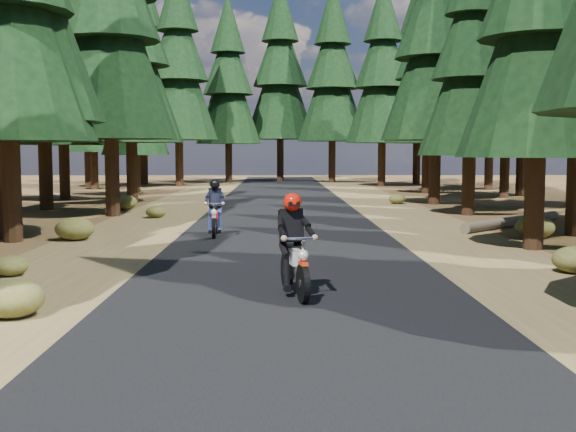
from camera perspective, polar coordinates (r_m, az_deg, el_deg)
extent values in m
plane|color=#473119|center=(13.19, 0.09, -5.35)|extent=(120.00, 120.00, 0.00)
cube|color=black|center=(18.13, -0.16, -2.46)|extent=(6.00, 100.00, 0.01)
cube|color=brown|center=(18.66, -14.44, -2.42)|extent=(3.20, 100.00, 0.01)
cube|color=brown|center=(18.76, 14.05, -2.37)|extent=(3.20, 100.00, 0.01)
cylinder|color=black|center=(20.41, -21.13, 5.55)|extent=(0.51, 0.51, 5.34)
cone|color=black|center=(20.72, -21.44, 14.82)|extent=(4.54, 4.54, 6.68)
cylinder|color=black|center=(18.54, 18.98, 4.42)|extent=(0.48, 0.48, 4.52)
cone|color=black|center=(18.73, 19.24, 13.08)|extent=(3.84, 3.84, 5.65)
cylinder|color=black|center=(21.32, -21.58, 6.96)|extent=(0.56, 0.56, 6.43)
cylinder|color=black|center=(27.56, -13.78, 5.94)|extent=(0.53, 0.53, 5.72)
cone|color=black|center=(27.85, -13.94, 13.31)|extent=(4.86, 4.86, 7.15)
cylinder|color=black|center=(27.98, 14.11, 4.68)|extent=(0.48, 0.48, 4.51)
cone|color=black|center=(28.11, 14.24, 10.43)|extent=(3.83, 3.83, 5.64)
cone|color=black|center=(28.37, 14.33, 14.51)|extent=(2.93, 2.93, 4.06)
cylinder|color=black|center=(31.32, -18.69, 6.29)|extent=(0.55, 0.55, 6.37)
cone|color=black|center=(31.68, -18.90, 13.50)|extent=(5.41, 5.41, 7.96)
cylinder|color=black|center=(31.65, 19.04, 6.36)|extent=(0.56, 0.56, 6.47)
cone|color=black|center=(32.01, 19.26, 13.61)|extent=(5.50, 5.50, 8.09)
cylinder|color=black|center=(34.41, -12.26, 5.71)|extent=(0.53, 0.53, 5.64)
cone|color=black|center=(34.63, -12.37, 11.55)|extent=(4.79, 4.79, 7.05)
cone|color=black|center=(35.01, -12.46, 15.68)|extent=(3.67, 3.67, 5.08)
cylinder|color=black|center=(33.48, 11.55, 5.90)|extent=(0.53, 0.53, 5.83)
cone|color=black|center=(33.73, 11.66, 12.10)|extent=(4.95, 4.95, 7.29)
cylinder|color=black|center=(37.73, -17.30, 5.39)|extent=(0.52, 0.52, 5.45)
cone|color=black|center=(37.91, -17.44, 10.54)|extent=(4.63, 4.63, 6.81)
cone|color=black|center=(38.23, -17.54, 14.19)|extent=(3.54, 3.54, 4.90)
cylinder|color=black|center=(38.93, 16.78, 4.77)|extent=(0.48, 0.48, 4.61)
cone|color=black|center=(39.03, 16.89, 9.01)|extent=(3.92, 3.92, 5.77)
cone|color=black|center=(39.23, 16.97, 12.03)|extent=(3.00, 3.00, 4.15)
cone|color=black|center=(39.54, 17.05, 15.02)|extent=(2.08, 2.08, 3.46)
cylinder|color=black|center=(41.20, -11.93, 4.75)|extent=(0.48, 0.48, 4.42)
cone|color=black|center=(41.28, -12.00, 8.58)|extent=(3.76, 3.76, 5.52)
cone|color=black|center=(41.45, -12.05, 11.33)|extent=(2.87, 2.87, 3.98)
cone|color=black|center=(41.71, -12.11, 14.04)|extent=(1.99, 1.99, 3.31)
cylinder|color=black|center=(42.26, 10.91, 5.69)|extent=(0.53, 0.53, 5.76)
cone|color=black|center=(42.45, 10.99, 10.55)|extent=(4.90, 4.90, 7.21)
cone|color=black|center=(42.78, 11.06, 14.01)|extent=(3.75, 3.75, 5.19)
cylinder|color=black|center=(47.19, -15.08, 4.92)|extent=(0.49, 0.49, 4.75)
cone|color=black|center=(47.28, -15.17, 8.51)|extent=(4.04, 4.04, 5.93)
cone|color=black|center=(47.46, -15.23, 11.09)|extent=(3.09, 3.09, 4.27)
cone|color=black|center=(47.73, -15.29, 13.64)|extent=(2.14, 2.14, 3.56)
cylinder|color=black|center=(46.96, 15.62, 5.46)|extent=(0.53, 0.53, 5.66)
cone|color=black|center=(47.13, 15.73, 9.76)|extent=(4.81, 4.81, 7.07)
cone|color=black|center=(47.41, 15.81, 12.83)|extent=(3.68, 3.68, 5.09)
cone|color=black|center=(47.83, 15.88, 15.85)|extent=(2.55, 2.55, 4.24)
cylinder|color=black|center=(37.25, -21.02, 6.02)|extent=(0.56, 0.56, 6.40)
cone|color=black|center=(37.55, -21.22, 12.13)|extent=(5.44, 5.44, 8.00)
cylinder|color=black|center=(41.15, 18.00, 5.71)|extent=(0.54, 0.54, 6.00)
cone|color=black|center=(41.38, 18.14, 10.91)|extent=(5.10, 5.10, 7.50)
cone|color=black|center=(41.75, 18.25, 14.59)|extent=(3.90, 3.90, 5.40)
cylinder|color=black|center=(50.44, -8.60, 5.97)|extent=(0.56, 0.56, 6.40)
cone|color=black|center=(50.66, -8.66, 10.50)|extent=(5.44, 5.44, 8.00)
cone|color=black|center=(51.01, -8.71, 13.72)|extent=(4.16, 4.16, 5.76)
cylinder|color=black|center=(50.49, 7.43, 5.76)|extent=(0.54, 0.54, 6.00)
cone|color=black|center=(50.68, 7.48, 10.00)|extent=(5.10, 5.10, 7.50)
cone|color=black|center=(50.98, 7.52, 13.03)|extent=(3.90, 3.90, 5.40)
cone|color=black|center=(51.42, 7.55, 16.01)|extent=(2.70, 2.70, 4.50)
cylinder|color=black|center=(53.88, -11.35, 6.09)|extent=(0.57, 0.57, 6.80)
cone|color=black|center=(54.13, -11.43, 10.59)|extent=(5.78, 5.78, 8.50)
cone|color=black|center=(54.51, -11.49, 13.79)|extent=(4.42, 4.42, 6.12)
cylinder|color=black|center=(53.95, 10.15, 5.89)|extent=(0.56, 0.56, 6.40)
cone|color=black|center=(54.16, 10.21, 10.13)|extent=(5.44, 5.44, 8.00)
cone|color=black|center=(54.49, 10.26, 13.14)|extent=(4.16, 4.16, 5.76)
cone|color=black|center=(54.97, 10.31, 16.12)|extent=(2.88, 2.88, 4.80)
cylinder|color=black|center=(56.10, -4.71, 5.72)|extent=(0.54, 0.54, 6.00)
cone|color=black|center=(56.27, -4.74, 9.54)|extent=(5.10, 5.10, 7.50)
cone|color=black|center=(56.54, -4.76, 12.27)|extent=(3.90, 3.90, 5.40)
cone|color=black|center=(56.94, -4.78, 14.96)|extent=(2.70, 2.70, 4.50)
cylinder|color=black|center=(56.13, 3.50, 5.93)|extent=(0.56, 0.56, 6.40)
cone|color=black|center=(56.33, 3.53, 10.00)|extent=(5.44, 5.44, 8.00)
cone|color=black|center=(56.65, 3.54, 12.90)|extent=(4.16, 4.16, 5.76)
cone|color=black|center=(57.11, 3.56, 15.77)|extent=(2.88, 2.88, 4.80)
cylinder|color=black|center=(58.98, -0.62, 6.09)|extent=(0.57, 0.57, 6.80)
cone|color=black|center=(59.21, -0.62, 10.21)|extent=(5.78, 5.78, 8.50)
cone|color=black|center=(59.55, -0.62, 13.14)|extent=(4.42, 4.42, 6.12)
cone|color=black|center=(60.06, -0.62, 16.03)|extent=(3.06, 3.06, 5.10)
cylinder|color=black|center=(50.62, -15.52, 5.39)|extent=(0.52, 0.52, 5.60)
cone|color=black|center=(50.77, -15.62, 9.34)|extent=(4.76, 4.76, 7.00)
cone|color=black|center=(51.02, -15.69, 12.16)|extent=(3.64, 3.64, 5.04)
cone|color=black|center=(51.40, -15.76, 14.95)|extent=(2.52, 2.52, 4.20)
cylinder|color=black|center=(50.72, 14.35, 5.64)|extent=(0.54, 0.54, 6.00)
cone|color=black|center=(50.91, 14.44, 9.86)|extent=(5.10, 5.10, 7.50)
cone|color=black|center=(51.21, 14.51, 12.88)|extent=(3.90, 3.90, 5.40)
cone|color=black|center=(51.65, 14.58, 15.84)|extent=(2.70, 2.70, 4.50)
cylinder|color=#4C4233|center=(24.26, 17.39, -0.40)|extent=(4.48, 4.53, 0.32)
ellipsoid|color=#474C1E|center=(14.91, -21.07, -3.70)|extent=(0.66, 0.66, 0.40)
ellipsoid|color=#474C1E|center=(20.33, -16.51, -0.98)|extent=(1.03, 1.03, 0.62)
ellipsoid|color=#474C1E|center=(15.33, 21.75, -3.22)|extent=(0.90, 0.90, 0.54)
ellipsoid|color=#474C1E|center=(30.38, -12.83, 1.06)|extent=(1.05, 1.05, 0.63)
ellipsoid|color=#474C1E|center=(33.39, 8.62, 1.34)|extent=(0.77, 0.77, 0.46)
ellipsoid|color=#474C1E|center=(20.97, 18.92, -0.84)|extent=(1.07, 1.07, 0.64)
ellipsoid|color=#474C1E|center=(11.22, -21.00, -6.10)|extent=(0.93, 0.93, 0.56)
ellipsoid|color=#474C1E|center=(26.49, -10.40, 0.32)|extent=(0.73, 0.73, 0.44)
cube|color=black|center=(11.87, 0.52, -0.89)|extent=(0.42, 0.30, 0.55)
sphere|color=red|center=(11.83, 0.52, 1.05)|extent=(0.36, 0.36, 0.31)
cube|color=black|center=(20.40, -5.82, 1.42)|extent=(0.37, 0.24, 0.52)
sphere|color=black|center=(20.38, -5.82, 2.49)|extent=(0.30, 0.30, 0.29)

